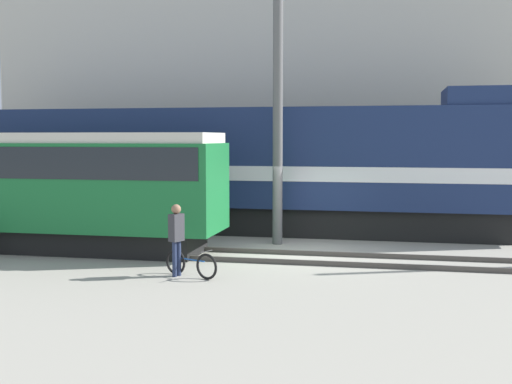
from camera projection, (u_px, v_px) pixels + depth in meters
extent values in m
plane|color=#9E998C|center=(303.00, 252.00, 19.09)|extent=(120.00, 120.00, 0.00)
cube|color=#47423D|center=(294.00, 262.00, 17.24)|extent=(60.00, 0.07, 0.14)
cube|color=#47423D|center=(301.00, 253.00, 18.64)|extent=(60.00, 0.07, 0.14)
cube|color=#47423D|center=(316.00, 234.00, 22.18)|extent=(60.00, 0.07, 0.14)
cube|color=#47423D|center=(320.00, 229.00, 23.58)|extent=(60.00, 0.07, 0.14)
cube|color=beige|center=(337.00, 99.00, 29.91)|extent=(31.02, 6.00, 10.45)
cube|color=black|center=(219.00, 217.00, 23.60)|extent=(20.02, 2.55, 1.00)
cube|color=navy|center=(219.00, 157.00, 23.41)|extent=(21.76, 3.00, 3.44)
cube|color=white|center=(219.00, 171.00, 23.45)|extent=(21.33, 3.04, 0.50)
cube|color=navy|center=(491.00, 98.00, 21.31)|extent=(3.00, 2.85, 0.60)
cube|color=black|center=(53.00, 239.00, 19.46)|extent=(9.20, 2.00, 0.70)
cube|color=#196B33|center=(51.00, 185.00, 19.32)|extent=(10.45, 2.50, 2.55)
cube|color=#1E2328|center=(51.00, 161.00, 19.26)|extent=(10.03, 2.54, 0.90)
cube|color=beige|center=(50.00, 138.00, 19.20)|extent=(10.24, 2.38, 0.30)
torus|color=black|center=(207.00, 267.00, 15.42)|extent=(0.61, 0.32, 0.64)
torus|color=black|center=(176.00, 262.00, 16.00)|extent=(0.61, 0.32, 0.64)
cylinder|color=#1E4C99|center=(191.00, 260.00, 15.70)|extent=(0.80, 0.38, 0.04)
cylinder|color=#1E4C99|center=(180.00, 257.00, 15.90)|extent=(0.03, 0.03, 0.29)
cylinder|color=#262626|center=(207.00, 251.00, 15.38)|extent=(0.20, 0.41, 0.02)
cylinder|color=#232D4C|center=(179.00, 258.00, 15.85)|extent=(0.11, 0.11, 0.88)
cylinder|color=#232D4C|center=(174.00, 259.00, 15.72)|extent=(0.11, 0.11, 0.88)
cube|color=#333338|center=(176.00, 228.00, 15.72)|extent=(0.35, 0.42, 0.67)
sphere|color=#8C664C|center=(176.00, 209.00, 15.68)|extent=(0.24, 0.24, 0.24)
cylinder|color=#595959|center=(278.00, 91.00, 20.21)|extent=(0.32, 0.32, 9.77)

